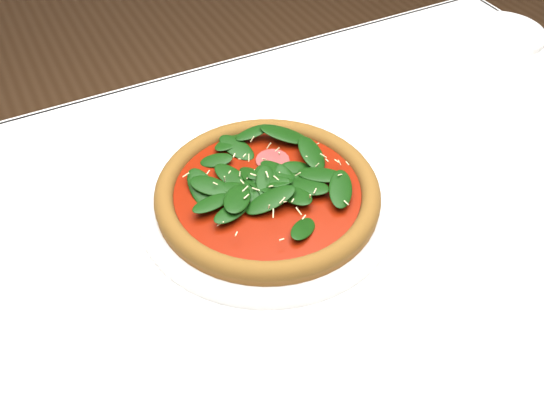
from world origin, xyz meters
TOP-DOWN VIEW (x-y plane):
  - dining_table at (0.00, 0.00)m, footprint 1.21×0.81m
  - plate at (-0.02, 0.07)m, footprint 0.33×0.33m
  - pizza at (-0.02, 0.07)m, footprint 0.37×0.37m
  - saucer_far at (0.54, 0.25)m, footprint 0.15×0.15m

SIDE VIEW (x-z plane):
  - dining_table at x=0.00m, z-range 0.27..1.02m
  - saucer_far at x=0.54m, z-range 0.75..0.76m
  - plate at x=-0.02m, z-range 0.75..0.76m
  - pizza at x=-0.02m, z-range 0.76..0.79m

